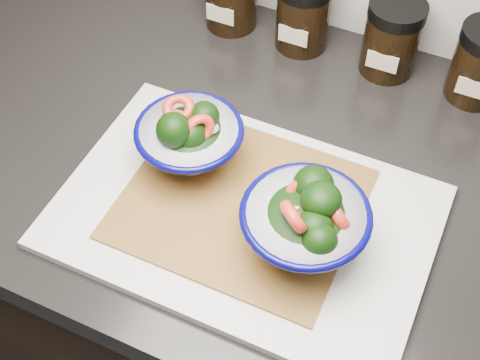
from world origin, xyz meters
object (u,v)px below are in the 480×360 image
at_px(bowl_right, 306,223).
at_px(spice_jar_b, 303,13).
at_px(cutting_board, 244,217).
at_px(spice_jar_c, 392,38).
at_px(bowl_left, 190,138).

xyz_separation_m(bowl_right, spice_jar_b, (-0.14, 0.35, -0.01)).
xyz_separation_m(cutting_board, bowl_right, (0.08, -0.02, 0.06)).
distance_m(bowl_right, spice_jar_b, 0.38).
xyz_separation_m(spice_jar_b, spice_jar_c, (0.13, 0.00, 0.00)).
relative_size(cutting_board, spice_jar_b, 3.98).
bearing_deg(cutting_board, bowl_left, 155.08).
xyz_separation_m(cutting_board, spice_jar_c, (0.08, 0.34, 0.05)).
height_order(cutting_board, spice_jar_c, spice_jar_c).
bearing_deg(spice_jar_c, cutting_board, -102.52).
bearing_deg(bowl_right, bowl_left, 161.39).
xyz_separation_m(cutting_board, bowl_left, (-0.09, 0.04, 0.05)).
distance_m(cutting_board, spice_jar_b, 0.35).
height_order(cutting_board, bowl_right, bowl_right).
xyz_separation_m(bowl_left, spice_jar_c, (0.17, 0.29, -0.00)).
bearing_deg(spice_jar_c, bowl_right, -88.85).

